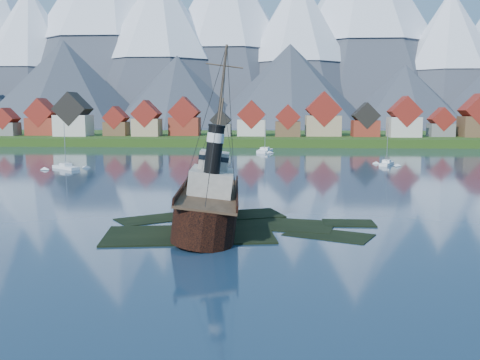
# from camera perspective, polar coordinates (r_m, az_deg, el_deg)

# --- Properties ---
(ground) EXTENTS (1400.00, 1400.00, 0.00)m
(ground) POSITION_cam_1_polar(r_m,az_deg,el_deg) (59.59, -2.26, -5.52)
(ground) COLOR #182D43
(ground) RESTS_ON ground
(shoal) EXTENTS (31.71, 21.24, 1.14)m
(shoal) POSITION_cam_1_polar(r_m,az_deg,el_deg) (61.61, -0.41, -5.41)
(shoal) COLOR black
(shoal) RESTS_ON ground
(shore_bank) EXTENTS (600.00, 80.00, 3.20)m
(shore_bank) POSITION_cam_1_polar(r_m,az_deg,el_deg) (228.23, 1.91, 4.18)
(shore_bank) COLOR #1E4112
(shore_bank) RESTS_ON ground
(seawall) EXTENTS (600.00, 2.50, 2.00)m
(seawall) POSITION_cam_1_polar(r_m,az_deg,el_deg) (190.32, 1.62, 3.50)
(seawall) COLOR #3F3D38
(seawall) RESTS_ON ground
(town) EXTENTS (250.96, 16.69, 17.30)m
(town) POSITION_cam_1_polar(r_m,az_deg,el_deg) (213.55, -7.18, 6.30)
(town) COLOR maroon
(town) RESTS_ON ground
(mountains) EXTENTS (965.00, 340.00, 205.00)m
(mountains) POSITION_cam_1_polar(r_m,az_deg,el_deg) (544.37, 2.72, 15.57)
(mountains) COLOR #2D333D
(mountains) RESTS_ON ground
(tugboat_wreck) EXTENTS (6.34, 27.32, 21.65)m
(tugboat_wreck) POSITION_cam_1_polar(r_m,az_deg,el_deg) (63.44, -3.45, -2.20)
(tugboat_wreck) COLOR black
(tugboat_wreck) RESTS_ON ground
(sailboat_c) EXTENTS (7.91, 7.05, 10.96)m
(sailboat_c) POSITION_cam_1_polar(r_m,az_deg,el_deg) (127.63, -18.08, 1.24)
(sailboat_c) COLOR white
(sailboat_c) RESTS_ON ground
(sailboat_d) EXTENTS (4.96, 7.96, 10.70)m
(sailboat_d) POSITION_cam_1_polar(r_m,az_deg,el_deg) (134.62, 15.37, 1.65)
(sailboat_d) COLOR white
(sailboat_d) RESTS_ON ground
(sailboat_e) EXTENTS (5.12, 11.43, 12.87)m
(sailboat_e) POSITION_cam_1_polar(r_m,az_deg,el_deg) (168.99, 2.67, 3.08)
(sailboat_e) COLOR white
(sailboat_e) RESTS_ON ground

